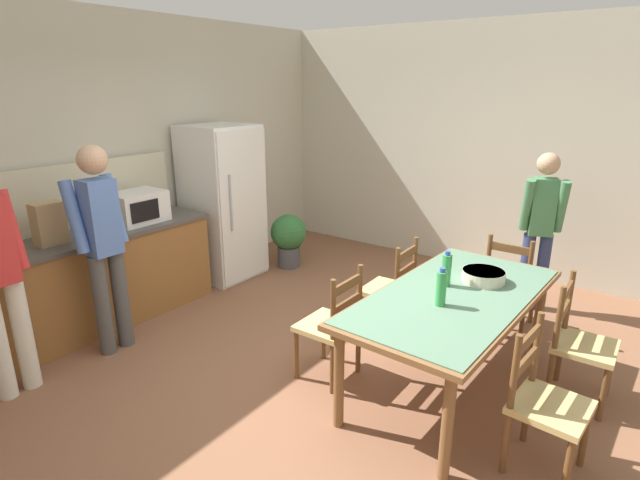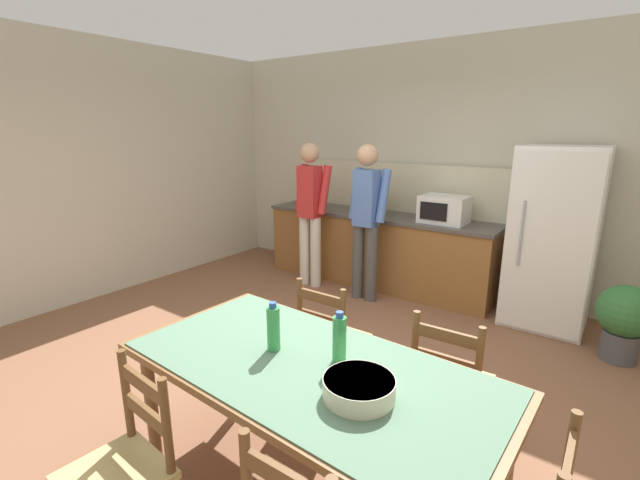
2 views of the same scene
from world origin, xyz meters
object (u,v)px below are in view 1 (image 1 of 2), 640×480
Objects in this scene: refrigerator at (223,203)px; bottle_off_centre at (446,270)px; bottle_near_centre at (441,288)px; serving_bowl at (483,275)px; microwave at (137,207)px; chair_side_far_left at (332,325)px; chair_side_near_right at (579,343)px; person_at_counter at (103,240)px; dining_table at (454,303)px; chair_side_near_left at (544,403)px; person_by_table at (540,224)px; chair_head_end at (510,282)px; potted_plant at (289,237)px; chair_side_far_right at (391,290)px; paper_bag at (49,224)px.

refrigerator is 2.99m from bottle_off_centre.
bottle_near_centre is 0.60m from serving_bowl.
microwave is at bearing 179.02° from refrigerator.
microwave is 2.37m from chair_side_far_left.
chair_side_near_right and chair_side_far_left have the same top height.
chair_side_near_right is 0.52× the size of person_at_counter.
person_at_counter is at bearing 114.10° from dining_table.
microwave is 3.88m from chair_side_near_left.
person_by_table is (2.97, -2.70, -0.10)m from person_at_counter.
chair_head_end is at bearing -137.28° from person_at_counter.
potted_plant is at bearing -88.35° from person_at_counter.
chair_side_near_right is at bearing -104.73° from potted_plant.
person_by_table is at bearing 23.82° from chair_side_near_right.
bottle_near_centre is 3.08m from potted_plant.
refrigerator is 1.94× the size of chair_side_far_right.
chair_head_end is at bearing -31.38° from person_by_table.
bottle_off_centre is (0.55, -2.96, -0.16)m from microwave.
person_by_table is at bearing 157.17° from chair_side_far_left.
chair_side_near_right is (-0.25, -3.85, -0.44)m from refrigerator.
dining_table is 0.92m from chair_side_near_left.
person_by_table reaches higher than chair_side_far_left.
chair_side_near_right is (0.86, -3.87, -0.61)m from microwave.
dining_table is 0.37m from serving_bowl.
chair_side_near_left is at bearing -140.58° from serving_bowl.
bottle_near_centre is 0.40× the size of potted_plant.
chair_side_near_right and chair_side_far_right have the same top height.
dining_table is 0.25m from bottle_off_centre.
bottle_near_centre is (1.07, -3.06, -0.19)m from paper_bag.
bottle_off_centre is 0.96m from chair_side_far_left.
microwave is 4.01m from chair_side_near_right.
person_at_counter reaches higher than dining_table.
chair_side_far_right is at bearing -52.36° from paper_bag.
refrigerator is at bearing -0.33° from paper_bag.
person_at_counter is 2.64× the size of potted_plant.
chair_side_far_left is (-0.41, 0.79, -0.25)m from dining_table.
person_by_table is (2.29, 0.61, 0.45)m from chair_side_near_left.
serving_bowl is 0.35× the size of chair_side_far_left.
microwave is 3.27m from serving_bowl.
bottle_off_centre is 0.86m from chair_side_far_right.
person_at_counter reaches higher than chair_side_near_left.
bottle_off_centre reaches higher than potted_plant.
paper_bag is 4.49m from person_by_table.
dining_table is at bearing -155.90° from person_at_counter.
refrigerator reaches higher than bottle_off_centre.
refrigerator is at bearing 79.45° from bottle_off_centre.
microwave is 3.63m from chair_head_end.
bottle_off_centre is 0.32m from serving_bowl.
paper_bag is 0.23× the size of person_by_table.
person_at_counter reaches higher than chair_head_end.
person_at_counter reaches higher than chair_side_near_right.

